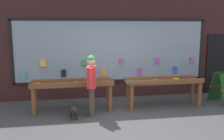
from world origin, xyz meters
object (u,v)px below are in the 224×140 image
Objects in this scene: display_table_right at (164,84)px; person_browsing at (92,81)px; small_dog at (73,108)px; sandwich_board_sign at (223,88)px; display_table_left at (72,87)px.

person_browsing reaches higher than display_table_right.
display_table_right is 1.40× the size of person_browsing.
small_dog is 4.65m from sandwich_board_sign.
sandwich_board_sign reaches higher than small_dog.
person_browsing is at bearing -88.65° from small_dog.
display_table_right is at bearing -69.11° from person_browsing.
sandwich_board_sign is (1.92, -0.01, -0.20)m from display_table_right.
sandwich_board_sign is at bearing -0.18° from display_table_left.
person_browsing is 2.86× the size of small_dog.
person_browsing is at bearing -168.16° from display_table_right.
display_table_left is 2.70m from display_table_right.
display_table_left reaches higher than display_table_right.
sandwich_board_sign is (4.60, 0.57, 0.23)m from small_dog.
sandwich_board_sign is (4.11, 0.44, -0.46)m from person_browsing.
small_dog is (0.01, -0.59, -0.44)m from display_table_left.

